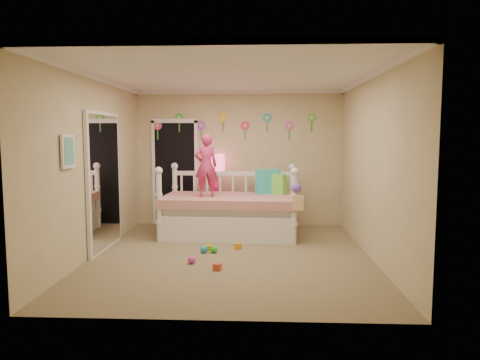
{
  "coord_description": "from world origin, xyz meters",
  "views": [
    {
      "loc": [
        0.41,
        -6.2,
        1.74
      ],
      "look_at": [
        0.1,
        0.6,
        1.05
      ],
      "focal_mm": 32.64,
      "sensor_mm": 36.0,
      "label": 1
    }
  ],
  "objects_px": {
    "daybed": "(229,200)",
    "child": "(206,166)",
    "table_lamp": "(216,167)",
    "nightstand": "(216,210)"
  },
  "relations": [
    {
      "from": "table_lamp",
      "to": "child",
      "type": "bearing_deg",
      "value": -95.93
    },
    {
      "from": "daybed",
      "to": "child",
      "type": "relative_size",
      "value": 2.18
    },
    {
      "from": "daybed",
      "to": "child",
      "type": "distance_m",
      "value": 0.73
    },
    {
      "from": "child",
      "to": "table_lamp",
      "type": "height_order",
      "value": "child"
    },
    {
      "from": "child",
      "to": "nightstand",
      "type": "xyz_separation_m",
      "value": [
        0.09,
        0.85,
        -0.9
      ]
    },
    {
      "from": "daybed",
      "to": "child",
      "type": "height_order",
      "value": "child"
    },
    {
      "from": "table_lamp",
      "to": "nightstand",
      "type": "bearing_deg",
      "value": 0.0
    },
    {
      "from": "daybed",
      "to": "table_lamp",
      "type": "xyz_separation_m",
      "value": [
        -0.3,
        0.72,
        0.52
      ]
    },
    {
      "from": "daybed",
      "to": "child",
      "type": "bearing_deg",
      "value": -159.8
    },
    {
      "from": "daybed",
      "to": "child",
      "type": "xyz_separation_m",
      "value": [
        -0.39,
        -0.13,
        0.61
      ]
    }
  ]
}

